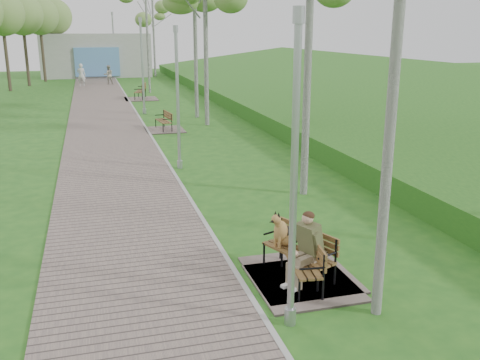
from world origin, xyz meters
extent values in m
cube|color=#6C5D57|center=(-1.75, 21.50, 0.02)|extent=(3.50, 67.00, 0.04)
cube|color=#999993|center=(0.00, 21.50, 0.03)|extent=(0.10, 67.00, 0.05)
cube|color=#3F7E24|center=(12.00, 20.00, 0.00)|extent=(14.00, 70.00, 1.60)
cube|color=#9E9E99|center=(-1.50, 51.00, 2.00)|extent=(10.00, 5.00, 4.00)
cube|color=#5484BB|center=(-1.50, 48.40, 1.50)|extent=(4.00, 0.20, 2.60)
cube|color=#6C5D57|center=(1.13, 5.07, 0.02)|extent=(1.82, 2.02, 0.04)
cube|color=brown|center=(1.08, 5.07, 0.45)|extent=(1.00, 1.57, 0.04)
cube|color=brown|center=(1.30, 5.17, 0.73)|extent=(0.62, 1.42, 0.33)
cube|color=#6C5D57|center=(1.05, 4.74, 0.02)|extent=(1.73, 1.92, 0.04)
cube|color=brown|center=(1.00, 4.74, 0.43)|extent=(0.62, 1.49, 0.04)
cube|color=brown|center=(1.23, 4.71, 0.69)|extent=(0.23, 1.43, 0.32)
cube|color=#6C5D57|center=(0.76, 20.49, 0.02)|extent=(1.69, 1.88, 0.04)
cube|color=brown|center=(0.71, 20.49, 0.42)|extent=(0.60, 1.45, 0.04)
cube|color=brown|center=(0.94, 20.52, 0.68)|extent=(0.22, 1.40, 0.31)
cube|color=#6C5D57|center=(0.82, 31.97, 0.02)|extent=(2.07, 2.30, 0.04)
cube|color=brown|center=(0.77, 31.97, 0.52)|extent=(0.90, 1.80, 0.05)
cube|color=brown|center=(1.04, 31.91, 0.83)|extent=(0.44, 1.69, 0.38)
cylinder|color=#9EA1A6|center=(0.35, 3.54, 0.14)|extent=(0.18, 0.18, 0.27)
cylinder|color=#9EA1A6|center=(0.35, 3.54, 2.26)|extent=(0.11, 0.11, 4.52)
cylinder|color=#9EA1A6|center=(0.35, 3.54, 4.57)|extent=(0.16, 0.16, 0.23)
cylinder|color=#9EA1A6|center=(0.30, 13.51, 0.13)|extent=(0.17, 0.17, 0.26)
cylinder|color=#9EA1A6|center=(0.30, 13.51, 2.18)|extent=(0.10, 0.10, 4.36)
cylinder|color=#9EA1A6|center=(0.30, 13.51, 4.40)|extent=(0.16, 0.16, 0.22)
cylinder|color=#9EA1A6|center=(0.40, 25.65, 0.14)|extent=(0.19, 0.19, 0.29)
cylinder|color=#9EA1A6|center=(0.40, 25.65, 2.41)|extent=(0.12, 0.12, 4.83)
cylinder|color=#9EA1A6|center=(0.40, 25.65, 4.88)|extent=(0.17, 0.17, 0.24)
cylinder|color=#9EA1A6|center=(0.14, 49.36, 0.17)|extent=(0.23, 0.23, 0.34)
cylinder|color=#9EA1A6|center=(0.14, 49.36, 2.87)|extent=(0.14, 0.14, 5.73)
cylinder|color=#9EA1A6|center=(0.14, 49.36, 5.79)|extent=(0.21, 0.21, 0.29)
imported|color=silver|center=(-2.91, 41.52, 0.89)|extent=(0.74, 0.59, 1.79)
imported|color=#A09B8B|center=(-0.78, 42.40, 0.78)|extent=(0.84, 0.70, 1.57)
cylinder|color=silver|center=(1.80, 3.48, 4.52)|extent=(0.19, 0.19, 9.05)
cylinder|color=silver|center=(5.78, 16.34, 4.25)|extent=(0.16, 0.16, 8.50)
cylinder|color=silver|center=(2.90, 21.33, 4.19)|extent=(0.20, 0.20, 8.39)
cylinder|color=silver|center=(2.89, 23.74, 3.86)|extent=(0.18, 0.18, 7.73)
cylinder|color=silver|center=(1.81, 35.72, 4.90)|extent=(0.19, 0.19, 9.81)
cylinder|color=silver|center=(3.85, 49.14, 3.81)|extent=(0.17, 0.17, 7.62)
ellipsoid|color=olive|center=(3.85, 49.14, 6.25)|extent=(2.48, 2.48, 3.35)
camera|label=1|loc=(-2.37, -3.32, 4.39)|focal=40.00mm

